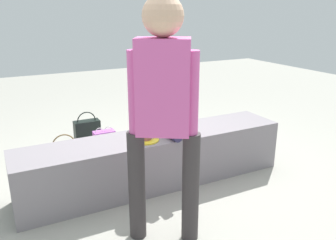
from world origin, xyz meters
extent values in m
plane|color=#9C9A8F|center=(0.00, 0.00, 0.00)|extent=(12.00, 12.00, 0.00)
cube|color=gray|center=(0.00, 0.00, 0.22)|extent=(2.35, 0.46, 0.45)
cylinder|color=#2A2749|center=(0.08, -0.12, 0.49)|extent=(0.09, 0.25, 0.08)
cylinder|color=#2A2749|center=(0.20, -0.13, 0.49)|extent=(0.09, 0.25, 0.08)
cube|color=white|center=(0.15, -0.01, 0.63)|extent=(0.21, 0.14, 0.28)
sphere|color=#DBAD8C|center=(0.15, -0.01, 0.85)|extent=(0.16, 0.16, 0.16)
cylinder|color=#DBAD8C|center=(0.03, -0.01, 0.63)|extent=(0.05, 0.05, 0.21)
cylinder|color=#DBAD8C|center=(0.26, -0.02, 0.63)|extent=(0.05, 0.05, 0.21)
cylinder|color=#342F30|center=(-0.13, -0.81, 0.37)|extent=(0.11, 0.11, 0.75)
cylinder|color=#342F30|center=(-0.43, -0.63, 0.37)|extent=(0.11, 0.11, 0.75)
cube|color=#D756A3|center=(-0.28, -0.72, 1.04)|extent=(0.37, 0.33, 0.57)
sphere|color=#DBAD8C|center=(-0.28, -0.72, 1.44)|extent=(0.24, 0.24, 0.24)
cylinder|color=#D756A3|center=(-0.14, -0.81, 0.98)|extent=(0.09, 0.09, 0.54)
cylinder|color=#D756A3|center=(-0.43, -0.63, 0.98)|extent=(0.09, 0.09, 0.54)
cylinder|color=yellow|center=(-0.13, -0.08, 0.46)|extent=(0.22, 0.22, 0.01)
cylinder|color=#895448|center=(-0.13, -0.08, 0.48)|extent=(0.10, 0.10, 0.04)
cylinder|color=pink|center=(-0.13, -0.08, 0.51)|extent=(0.10, 0.10, 0.01)
cube|color=silver|center=(-0.07, -0.09, 0.46)|extent=(0.11, 0.04, 0.00)
cube|color=#B259BF|center=(-0.25, 0.69, 0.15)|extent=(0.21, 0.10, 0.31)
torus|color=white|center=(-0.29, 0.69, 0.31)|extent=(0.08, 0.01, 0.08)
torus|color=white|center=(-0.20, 0.69, 0.31)|extent=(0.08, 0.01, 0.08)
cylinder|color=black|center=(0.84, 1.23, 0.02)|extent=(0.36, 0.36, 0.04)
cylinder|color=black|center=(0.84, 1.23, 0.57)|extent=(0.11, 0.11, 1.06)
cylinder|color=silver|center=(0.60, 0.77, 0.09)|extent=(0.07, 0.07, 0.18)
cone|color=silver|center=(0.60, 0.77, 0.19)|extent=(0.06, 0.06, 0.03)
cylinder|color=blue|center=(0.60, 0.77, 0.22)|extent=(0.03, 0.03, 0.02)
cube|color=black|center=(-0.27, 1.28, 0.12)|extent=(0.29, 0.13, 0.25)
torus|color=black|center=(-0.27, 1.28, 0.25)|extent=(0.22, 0.01, 0.22)
cube|color=brown|center=(-0.66, 0.64, 0.12)|extent=(0.30, 0.12, 0.25)
torus|color=brown|center=(-0.66, 0.64, 0.25)|extent=(0.22, 0.01, 0.22)
camera|label=1|loc=(-1.18, -2.54, 1.48)|focal=37.39mm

